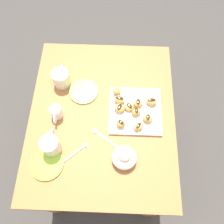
{
  "coord_description": "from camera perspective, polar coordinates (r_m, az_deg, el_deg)",
  "views": [
    {
      "loc": [
        -0.53,
        -0.07,
        1.88
      ],
      "look_at": [
        0.01,
        -0.05,
        0.74
      ],
      "focal_mm": 38.99,
      "sensor_mm": 36.0,
      "label": 1
    }
  ],
  "objects": [
    {
      "name": "chocolate_drizzle_7",
      "position": [
        1.2,
        2.1,
        -2.35
      ],
      "size": [
        0.03,
        0.03,
        0.0
      ],
      "primitive_type": "ellipsoid",
      "rotation": [
        0.0,
        0.0,
        4.08
      ],
      "color": "black",
      "rests_on": "beignet_7"
    },
    {
      "name": "coffee_mug_cream_left",
      "position": [
        1.19,
        -14.19,
        -7.53
      ],
      "size": [
        0.13,
        0.09,
        0.15
      ],
      "color": "silver",
      "rests_on": "dining_table"
    },
    {
      "name": "chocolate_drizzle_2",
      "position": [
        1.22,
        8.44,
        -1.15
      ],
      "size": [
        0.03,
        0.02,
        0.0
      ],
      "primitive_type": "ellipsoid",
      "rotation": [
        0.0,
        0.0,
        3.07
      ],
      "color": "black",
      "rests_on": "beignet_2"
    },
    {
      "name": "beignet_9",
      "position": [
        1.25,
        5.68,
        -0.06
      ],
      "size": [
        0.05,
        0.05,
        0.04
      ],
      "primitive_type": "ellipsoid",
      "rotation": [
        0.0,
        0.0,
        3.41
      ],
      "color": "#D19347",
      "rests_on": "pastry_plate_square"
    },
    {
      "name": "saucer_lime_left",
      "position": [
        1.34,
        -6.67,
        4.8
      ],
      "size": [
        0.16,
        0.16,
        0.01
      ],
      "primitive_type": "cylinder",
      "color": "#9EC633",
      "rests_on": "dining_table"
    },
    {
      "name": "coffee_mug_cream_right",
      "position": [
        1.36,
        -11.83,
        7.89
      ],
      "size": [
        0.13,
        0.09,
        0.09
      ],
      "color": "silver",
      "rests_on": "dining_table"
    },
    {
      "name": "beignet_4",
      "position": [
        1.29,
        9.23,
        2.43
      ],
      "size": [
        0.06,
        0.07,
        0.04
      ],
      "primitive_type": "ellipsoid",
      "rotation": [
        0.0,
        0.0,
        4.38
      ],
      "color": "#D19347",
      "rests_on": "pastry_plate_square"
    },
    {
      "name": "dining_table",
      "position": [
        1.4,
        -2.15,
        -3.21
      ],
      "size": [
        0.94,
        0.76,
        0.72
      ],
      "color": "#A36633",
      "rests_on": "ground_plane"
    },
    {
      "name": "saucer_lime_right",
      "position": [
        1.22,
        -15.06,
        -11.69
      ],
      "size": [
        0.16,
        0.16,
        0.01
      ],
      "primitive_type": "cylinder",
      "color": "#9EC633",
      "rests_on": "dining_table"
    },
    {
      "name": "loose_spoon_by_plate",
      "position": [
        1.21,
        -8.06,
        -9.01
      ],
      "size": [
        0.12,
        0.12,
        0.01
      ],
      "color": "silver",
      "rests_on": "dining_table"
    },
    {
      "name": "chocolate_drizzle_3",
      "position": [
        1.24,
        1.8,
        1.26
      ],
      "size": [
        0.04,
        0.03,
        0.0
      ],
      "primitive_type": "ellipsoid",
      "rotation": [
        0.0,
        0.0,
        2.75
      ],
      "color": "black",
      "rests_on": "beignet_3"
    },
    {
      "name": "beignet_6",
      "position": [
        1.22,
        6.19,
        -3.44
      ],
      "size": [
        0.07,
        0.07,
        0.03
      ],
      "primitive_type": "ellipsoid",
      "rotation": [
        0.0,
        0.0,
        2.31
      ],
      "color": "#D19347",
      "rests_on": "pastry_plate_square"
    },
    {
      "name": "chocolate_drizzle_8",
      "position": [
        1.25,
        4.11,
        1.53
      ],
      "size": [
        0.04,
        0.04,
        0.0
      ],
      "primitive_type": "ellipsoid",
      "rotation": [
        0.0,
        0.0,
        0.73
      ],
      "color": "black",
      "rests_on": "beignet_8"
    },
    {
      "name": "beignet_3",
      "position": [
        1.26,
        1.78,
        0.89
      ],
      "size": [
        0.07,
        0.07,
        0.03
      ],
      "primitive_type": "ellipsoid",
      "rotation": [
        0.0,
        0.0,
        2.63
      ],
      "color": "#D19347",
      "rests_on": "pastry_plate_square"
    },
    {
      "name": "beignet_2",
      "position": [
        1.24,
        8.33,
        -1.51
      ],
      "size": [
        0.06,
        0.07,
        0.03
      ],
      "primitive_type": "ellipsoid",
      "rotation": [
        0.0,
        0.0,
        2.61
      ],
      "color": "#D19347",
      "rests_on": "pastry_plate_square"
    },
    {
      "name": "chocolate_drizzle_4",
      "position": [
        1.27,
        9.36,
        2.85
      ],
      "size": [
        0.02,
        0.04,
        0.0
      ],
      "primitive_type": "ellipsoid",
      "rotation": [
        0.0,
        0.0,
        4.78
      ],
      "color": "black",
      "rests_on": "beignet_4"
    },
    {
      "name": "chocolate_drizzle_6",
      "position": [
        1.2,
        6.27,
        -3.13
      ],
      "size": [
        0.04,
        0.03,
        0.0
      ],
      "primitive_type": "ellipsoid",
      "rotation": [
        0.0,
        0.0,
        2.57
      ],
      "color": "black",
      "rests_on": "beignet_6"
    },
    {
      "name": "ice_cream_bowl",
      "position": [
        1.16,
        2.91,
        -10.55
      ],
      "size": [
        0.12,
        0.12,
        0.09
      ],
      "color": "white",
      "rests_on": "dining_table"
    },
    {
      "name": "beignet_1",
      "position": [
        1.27,
        1.74,
        2.86
      ],
      "size": [
        0.06,
        0.07,
        0.04
      ],
      "primitive_type": "ellipsoid",
      "rotation": [
        0.0,
        0.0,
        1.26
      ],
      "color": "#D19347",
      "rests_on": "pastry_plate_square"
    },
    {
      "name": "beignet_0",
      "position": [
        1.27,
        6.09,
        2.07
      ],
      "size": [
        0.06,
        0.06,
        0.03
      ],
      "primitive_type": "ellipsoid",
      "rotation": [
        0.0,
        0.0,
        0.44
      ],
      "color": "#D19347",
      "rests_on": "pastry_plate_square"
    },
    {
      "name": "chocolate_drizzle_0",
      "position": [
        1.26,
        6.17,
        2.46
      ],
      "size": [
        0.03,
        0.02,
        0.0
      ],
      "primitive_type": "ellipsoid",
      "rotation": [
        0.0,
        0.0,
        -0.05
      ],
      "color": "black",
      "rests_on": "beignet_0"
    },
    {
      "name": "loose_spoon_near_saucer",
      "position": [
        1.23,
        -2.34,
        -5.65
      ],
      "size": [
        0.11,
        0.13,
        0.01
      ],
      "color": "silver",
      "rests_on": "dining_table"
    },
    {
      "name": "chocolate_drizzle_1",
      "position": [
        1.26,
        1.77,
        3.32
      ],
      "size": [
        0.02,
        0.04,
        0.0
      ],
      "primitive_type": "ellipsoid",
      "rotation": [
        0.0,
        0.0,
        1.38
      ],
      "color": "black",
      "rests_on": "beignet_1"
    },
    {
      "name": "cream_pitcher_white",
      "position": [
        1.27,
        -12.97,
        0.0
      ],
      "size": [
        0.1,
        0.06,
        0.07
      ],
      "color": "white",
      "rests_on": "dining_table"
    },
    {
      "name": "ground_plane",
      "position": [
        1.95,
        -1.56,
        -9.75
      ],
      "size": [
        8.0,
        8.0,
        0.0
      ],
      "primitive_type": "plane",
      "color": "#423D38"
    },
    {
      "name": "pastry_plate_square",
      "position": [
        1.28,
        5.47,
        0.26
      ],
      "size": [
        0.27,
        0.27,
        0.02
      ],
      "primitive_type": "cube",
      "color": "white",
      "rests_on": "dining_table"
    },
    {
      "name": "beignet_7",
      "position": [
        1.22,
        2.07,
        -2.75
      ],
      "size": [
        0.06,
        0.06,
        0.04
      ],
      "primitive_type": "ellipsoid",
      "rotation": [
        0.0,
        0.0,
        3.71
      ],
      "color": "#D19347",
      "rests_on": "pastry_plate_square"
    },
    {
      "name": "beignet_5",
      "position": [
        1.3,
        1.17,
        4.88
      ],
      "size": [
        0.06,
        0.06,
        0.04
      ],
      "primitive_type": "ellipsoid",
      "rotation": [
        0.0,
        0.0,
        2.47
      ],
      "color": "#D19347",
      "rests_on": "pastry_plate_square"
    },
    {
      "name": "beignet_8",
      "position": [
        1.26,
        4.06,
        1.19
      ],
      "size": [
        0.07,
        0.07,
        0.03
      ],
      "primitive_type": "ellipsoid",
      "rotation": [
        0.0,
        0.0,
        0.69
      ],
      "color": "#D19347",
      "rests_on": "pastry_plate_square"
    },
    {
      "name": "chocolate_drizzle_9",
      "position": [
        1.23,
        5.77,
        0.37
      ],
      "size": [
        0.03,
        0.02,
        0.0
      ],
      "primitive_type": "ellipsoid",
      "rotation": [
        0.0,
        0.0,
        3.33
      ],
      "color": "black",
      "rests_on": "beignet_9"
    }
  ]
}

